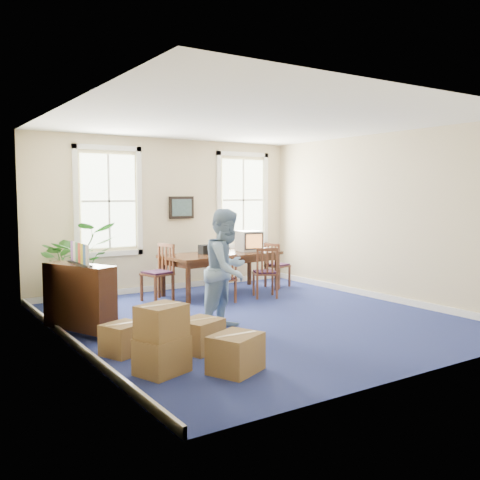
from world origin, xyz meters
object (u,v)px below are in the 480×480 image
chair_near_left (222,279)px  credenza (80,302)px  conference_table (222,273)px  man (227,270)px  potted_plant (76,264)px  crt_tv (249,241)px  cardboard_boxes (174,333)px

chair_near_left → credenza: size_ratio=0.76×
conference_table → man: (-1.45, -2.55, 0.50)m
man → potted_plant: 3.30m
man → potted_plant: bearing=87.7°
crt_tv → man: size_ratio=0.28×
potted_plant → cardboard_boxes: 4.19m
conference_table → chair_near_left: chair_near_left is taller
crt_tv → credenza: size_ratio=0.42×
cardboard_boxes → credenza: bearing=102.7°
conference_table → man: man is taller
credenza → conference_table: bearing=1.6°
crt_tv → conference_table: bearing=-167.6°
potted_plant → credenza: bearing=-105.2°
conference_table → chair_near_left: size_ratio=2.65×
crt_tv → man: man is taller
conference_table → cardboard_boxes: cardboard_boxes is taller
man → potted_plant: man is taller
conference_table → cardboard_boxes: (-2.92, -3.73, 0.00)m
credenza → cardboard_boxes: 2.19m
potted_plant → cardboard_boxes: size_ratio=1.06×
crt_tv → credenza: 4.47m
conference_table → man: bearing=-125.2°
potted_plant → conference_table: bearing=-8.8°
credenza → cardboard_boxes: bearing=-100.8°
crt_tv → credenza: crt_tv is taller
potted_plant → cardboard_boxes: bearing=-91.0°
conference_table → man: size_ratio=1.34×
credenza → man: bearing=-49.5°
credenza → potted_plant: size_ratio=0.79×
conference_table → credenza: size_ratio=2.01×
credenza → chair_near_left: bearing=-8.8°
credenza → cardboard_boxes: (0.48, -2.13, -0.06)m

